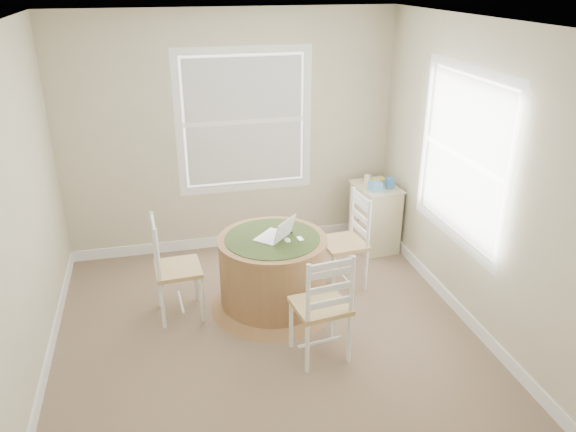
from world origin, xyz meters
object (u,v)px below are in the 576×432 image
object	(u,v)px
chair_right	(343,243)
laptop	(275,235)
round_table	(273,269)
chair_left	(178,268)
chair_near	(320,305)
corner_chest	(375,217)

from	to	relation	value
chair_right	laptop	size ratio (longest dim) A/B	2.31
round_table	laptop	world-z (taller)	laptop
chair_left	laptop	world-z (taller)	chair_left
chair_near	chair_right	bearing A→B (deg)	-125.06
round_table	chair_near	xyz separation A→B (m)	(0.22, -0.81, 0.09)
round_table	corner_chest	bearing A→B (deg)	27.01
chair_near	chair_right	xyz separation A→B (m)	(0.54, 1.02, 0.00)
chair_right	chair_near	bearing A→B (deg)	-33.02
chair_left	corner_chest	size ratio (longest dim) A/B	1.27
round_table	chair_left	xyz separation A→B (m)	(-0.85, 0.07, 0.09)
chair_right	corner_chest	size ratio (longest dim) A/B	1.27
chair_near	laptop	xyz separation A→B (m)	(-0.19, 0.81, 0.27)
laptop	chair_near	bearing A→B (deg)	56.85
chair_right	corner_chest	xyz separation A→B (m)	(0.63, 0.73, -0.10)
chair_right	laptop	xyz separation A→B (m)	(-0.72, -0.21, 0.27)
chair_near	chair_right	size ratio (longest dim) A/B	1.00
round_table	chair_near	size ratio (longest dim) A/B	1.24
chair_right	round_table	bearing A→B (deg)	-79.83
chair_right	corner_chest	world-z (taller)	chair_right
round_table	laptop	distance (m)	0.35
chair_right	corner_chest	distance (m)	0.97
chair_near	round_table	bearing A→B (deg)	-82.49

